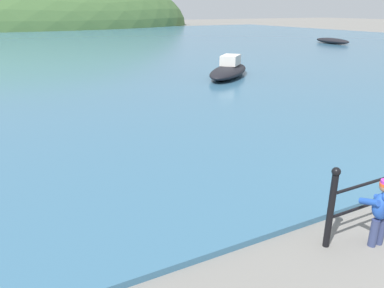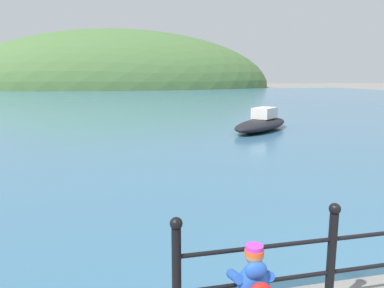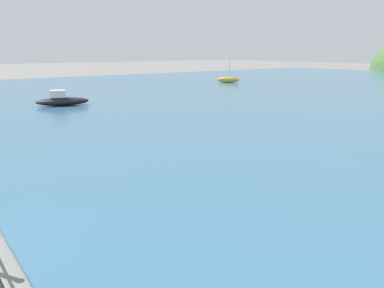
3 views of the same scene
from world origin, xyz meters
TOP-DOWN VIEW (x-y plane):
  - boat_far_left at (-15.53, 8.22)m, footprint 1.93×3.14m
  - boat_green_fishing at (-21.64, 27.07)m, footprint 2.05×2.01m

SIDE VIEW (x-z plane):
  - boat_far_left at x=-15.53m, z-range -0.06..0.84m
  - boat_green_fishing at x=-21.64m, z-range -0.80..1.61m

